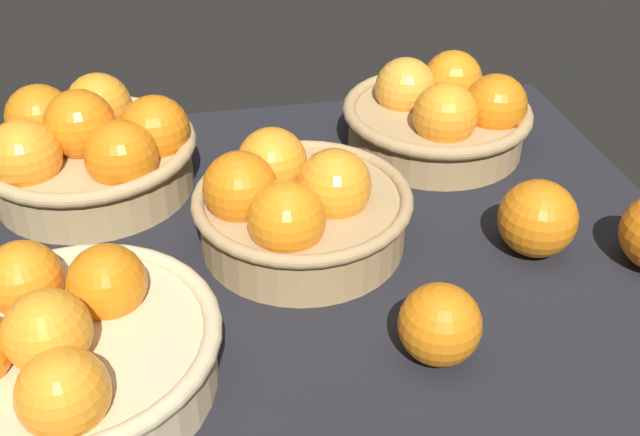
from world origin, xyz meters
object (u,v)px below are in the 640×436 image
(basket_center, at_px, (295,206))
(loose_orange_side_gap, at_px, (537,219))
(loose_orange_back_gap, at_px, (440,324))
(basket_near_left, at_px, (66,348))
(basket_far_left, at_px, (90,149))
(basket_far_right, at_px, (440,114))

(basket_center, height_order, loose_orange_side_gap, basket_center)
(loose_orange_back_gap, xyz_separation_m, loose_orange_side_gap, (0.15, 0.13, 0.00))
(basket_center, relative_size, loose_orange_back_gap, 3.14)
(basket_near_left, distance_m, loose_orange_back_gap, 0.32)
(basket_far_left, bearing_deg, basket_near_left, -90.49)
(loose_orange_back_gap, height_order, loose_orange_side_gap, loose_orange_side_gap)
(basket_near_left, distance_m, basket_center, 0.28)
(basket_far_left, distance_m, loose_orange_side_gap, 0.52)
(basket_far_left, xyz_separation_m, basket_center, (0.22, -0.16, -0.01))
(basket_far_left, xyz_separation_m, loose_orange_side_gap, (0.47, -0.22, -0.01))
(basket_far_right, xyz_separation_m, basket_near_left, (-0.44, -0.35, 0.00))
(loose_orange_side_gap, bearing_deg, basket_far_right, 95.85)
(basket_near_left, distance_m, basket_far_left, 0.33)
(basket_far_left, xyz_separation_m, loose_orange_back_gap, (0.31, -0.35, -0.02))
(basket_near_left, relative_size, basket_far_left, 1.00)
(basket_near_left, relative_size, basket_center, 1.07)
(loose_orange_side_gap, bearing_deg, basket_far_left, 154.60)
(basket_far_right, height_order, loose_orange_side_gap, basket_far_right)
(basket_far_right, bearing_deg, basket_far_left, -177.35)
(basket_far_left, distance_m, basket_center, 0.27)
(basket_far_right, xyz_separation_m, basket_center, (-0.22, -0.18, 0.00))
(basket_near_left, bearing_deg, basket_far_right, 38.03)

